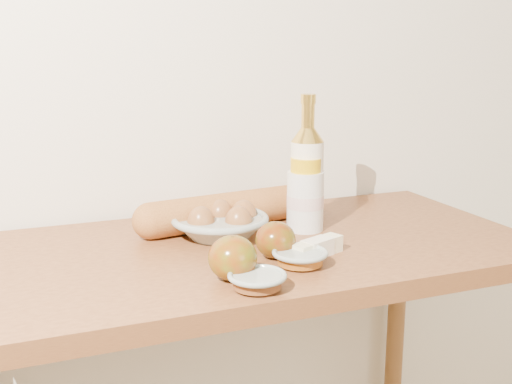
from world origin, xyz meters
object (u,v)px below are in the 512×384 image
Objects in this scene: egg_bowl at (220,223)px; cream_bottle at (305,197)px; bourbon_bottle at (307,175)px; baguette at (234,209)px; table at (251,299)px.

cream_bottle is at bearing -5.78° from egg_bowl.
cream_bottle is at bearing -151.82° from bourbon_bottle.
baguette is at bearing 140.77° from cream_bottle.
bourbon_bottle reaches higher than egg_bowl.
bourbon_bottle is at bearing -34.71° from baguette.
cream_bottle is 0.20m from egg_bowl.
table is at bearing -60.89° from egg_bowl.
bourbon_bottle is 0.05m from cream_bottle.
cream_bottle is (0.15, 0.06, 0.20)m from table.
bourbon_bottle reaches higher than table.
baguette is at bearing 128.95° from bourbon_bottle.
table is 0.30m from bourbon_bottle.
table is 0.18m from egg_bowl.
bourbon_bottle reaches higher than baguette.
bourbon_bottle is at bearing 44.81° from cream_bottle.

